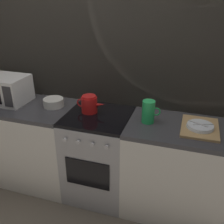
{
  "coord_description": "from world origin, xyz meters",
  "views": [
    {
      "loc": [
        0.78,
        -2.02,
        1.95
      ],
      "look_at": [
        0.14,
        0.0,
        0.95
      ],
      "focal_mm": 41.55,
      "sensor_mm": 36.0,
      "label": 1
    }
  ],
  "objects": [
    {
      "name": "kettle",
      "position": [
        -0.1,
        0.04,
        0.98
      ],
      "size": [
        0.28,
        0.15,
        0.17
      ],
      "color": "red",
      "rests_on": "stove_unit"
    },
    {
      "name": "stove_unit",
      "position": [
        -0.0,
        -0.0,
        0.45
      ],
      "size": [
        0.6,
        0.63,
        0.9
      ],
      "color": "#9E9EA3",
      "rests_on": "ground_plane"
    },
    {
      "name": "back_wall",
      "position": [
        0.0,
        0.32,
        1.2
      ],
      "size": [
        3.6,
        0.05,
        2.4
      ],
      "color": "#A39989",
      "rests_on": "ground_plane"
    },
    {
      "name": "microwave",
      "position": [
        -1.02,
        0.02,
        1.04
      ],
      "size": [
        0.46,
        0.35,
        0.27
      ],
      "color": "white",
      "rests_on": "counter_left"
    },
    {
      "name": "dish_pile",
      "position": [
        0.9,
        0.01,
        0.92
      ],
      "size": [
        0.3,
        0.4,
        0.06
      ],
      "color": "tan",
      "rests_on": "counter_right"
    },
    {
      "name": "mixing_bowl",
      "position": [
        -0.49,
        0.06,
        0.94
      ],
      "size": [
        0.2,
        0.2,
        0.08
      ],
      "primitive_type": "cylinder",
      "color": "silver",
      "rests_on": "counter_left"
    },
    {
      "name": "ground_plane",
      "position": [
        0.0,
        0.0,
        0.0
      ],
      "size": [
        8.0,
        8.0,
        0.0
      ],
      "primitive_type": "plane",
      "color": "#6B6054"
    },
    {
      "name": "counter_right",
      "position": [
        0.9,
        0.0,
        0.45
      ],
      "size": [
        1.2,
        0.6,
        0.9
      ],
      "color": "silver",
      "rests_on": "ground_plane"
    },
    {
      "name": "counter_left",
      "position": [
        -0.9,
        0.0,
        0.45
      ],
      "size": [
        1.2,
        0.6,
        0.9
      ],
      "color": "silver",
      "rests_on": "ground_plane"
    },
    {
      "name": "pitcher",
      "position": [
        0.47,
        -0.0,
        1.0
      ],
      "size": [
        0.16,
        0.11,
        0.2
      ],
      "color": "green",
      "rests_on": "counter_right"
    }
  ]
}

